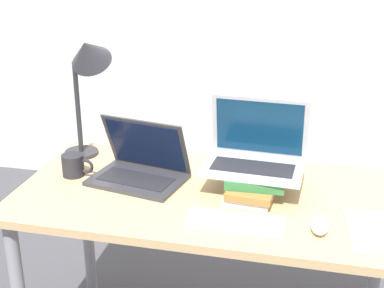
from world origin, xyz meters
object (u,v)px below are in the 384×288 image
(mug, at_px, (74,165))
(desk_lamp, at_px, (87,66))
(notepad, at_px, (381,231))
(book_stack, at_px, (255,182))
(laptop_left, at_px, (140,168))
(laptop_on_books, at_px, (255,154))
(mouse, at_px, (320,225))
(wireless_keyboard, at_px, (235,221))

(mug, distance_m, desk_lamp, 0.39)
(notepad, height_order, desk_lamp, desk_lamp)
(book_stack, distance_m, mug, 0.69)
(laptop_left, relative_size, notepad, 1.42)
(laptop_left, distance_m, desk_lamp, 0.45)
(laptop_left, bearing_deg, desk_lamp, 150.25)
(mug, xyz_separation_m, desk_lamp, (0.01, 0.17, 0.35))
(notepad, xyz_separation_m, mug, (-1.10, 0.18, 0.04))
(laptop_left, bearing_deg, mug, -174.62)
(laptop_on_books, xyz_separation_m, mug, (-0.68, -0.05, -0.09))
(mouse, bearing_deg, notepad, 8.53)
(laptop_on_books, bearing_deg, notepad, -28.58)
(notepad, bearing_deg, mug, 170.78)
(laptop_on_books, height_order, desk_lamp, desk_lamp)
(mug, bearing_deg, notepad, -9.22)
(book_stack, distance_m, desk_lamp, 0.78)
(laptop_left, bearing_deg, notepad, -13.53)
(laptop_left, height_order, laptop_on_books, laptop_on_books)
(mouse, xyz_separation_m, desk_lamp, (-0.91, 0.38, 0.37))
(wireless_keyboard, height_order, mug, mug)
(book_stack, distance_m, mouse, 0.32)
(wireless_keyboard, relative_size, mug, 2.50)
(wireless_keyboard, bearing_deg, laptop_left, 148.18)
(book_stack, height_order, desk_lamp, desk_lamp)
(book_stack, xyz_separation_m, desk_lamp, (-0.68, 0.16, 0.35))
(mouse, xyz_separation_m, mug, (-0.92, 0.21, 0.02))
(mug, bearing_deg, desk_lamp, 87.66)
(laptop_on_books, height_order, mug, laptop_on_books)
(book_stack, distance_m, wireless_keyboard, 0.24)
(book_stack, relative_size, mug, 2.39)
(mouse, bearing_deg, mug, 167.30)
(laptop_left, distance_m, laptop_on_books, 0.43)
(laptop_left, bearing_deg, book_stack, -1.82)
(laptop_on_books, distance_m, mouse, 0.37)
(laptop_left, bearing_deg, laptop_on_books, 3.55)
(wireless_keyboard, height_order, mouse, mouse)
(laptop_on_books, bearing_deg, book_stack, -80.15)
(book_stack, xyz_separation_m, notepad, (0.42, -0.19, -0.04))
(book_stack, xyz_separation_m, mouse, (0.23, -0.22, -0.02))
(wireless_keyboard, xyz_separation_m, mug, (-0.66, 0.22, 0.04))
(laptop_left, distance_m, notepad, 0.87)
(notepad, bearing_deg, mouse, -171.47)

